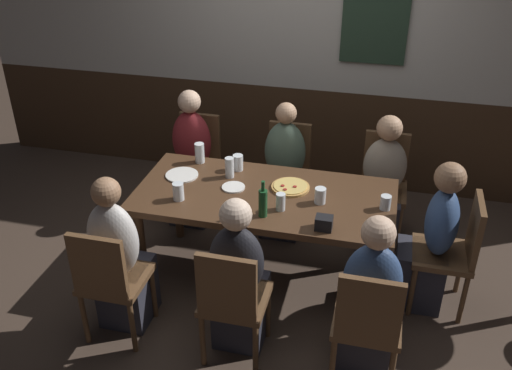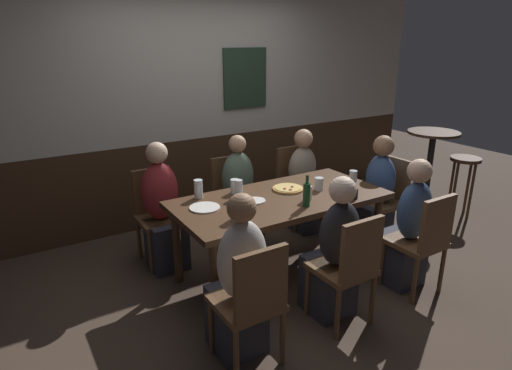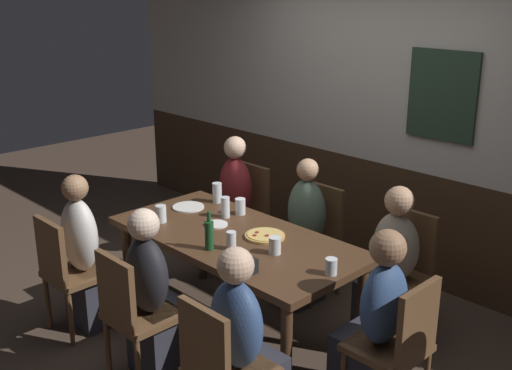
{
  "view_description": "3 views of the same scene",
  "coord_description": "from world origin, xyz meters",
  "px_view_note": "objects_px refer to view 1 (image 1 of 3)",
  "views": [
    {
      "loc": [
        0.78,
        -3.4,
        2.8
      ],
      "look_at": [
        -0.04,
        -0.1,
        0.86
      ],
      "focal_mm": 40.01,
      "sensor_mm": 36.0,
      "label": 1
    },
    {
      "loc": [
        -1.99,
        -2.8,
        2.02
      ],
      "look_at": [
        -0.2,
        0.09,
        0.86
      ],
      "focal_mm": 30.04,
      "sensor_mm": 36.0,
      "label": 2
    },
    {
      "loc": [
        2.92,
        -2.66,
        2.4
      ],
      "look_at": [
        0.11,
        0.09,
        1.11
      ],
      "focal_mm": 43.45,
      "sensor_mm": 36.0,
      "label": 3
    }
  ],
  "objects_px": {
    "chair_left_near": "(109,278)",
    "pint_glass_pale": "(238,164)",
    "chair_head_east": "(455,248)",
    "pint_glass_stout": "(281,203)",
    "chair_mid_far": "(287,169)",
    "person_left_near": "(121,264)",
    "pizza": "(290,187)",
    "chair_left_far": "(197,158)",
    "pint_glass_amber": "(385,203)",
    "chair_right_far": "(383,180)",
    "tumbler_short": "(320,197)",
    "person_right_near": "(369,305)",
    "person_mid_near": "(239,284)",
    "tumbler_water": "(200,154)",
    "beer_bottle_green": "(263,202)",
    "plate_white_large": "(182,175)",
    "plate_white_small": "(233,187)",
    "person_mid_far": "(283,180)",
    "condiment_caddy": "(324,223)",
    "person_right_far": "(382,192)",
    "beer_glass_half": "(178,192)",
    "chair_mid_near": "(232,299)",
    "beer_glass_tall": "(230,168)",
    "person_left_far": "(191,167)",
    "dining_table": "(264,203)",
    "person_head_east": "(430,247)",
    "chair_right_near": "(367,321)"
  },
  "relations": [
    {
      "from": "chair_head_east",
      "to": "person_mid_far",
      "type": "bearing_deg",
      "value": 152.51
    },
    {
      "from": "chair_mid_near",
      "to": "chair_right_far",
      "type": "xyz_separation_m",
      "value": [
        0.81,
        1.72,
        0.0
      ]
    },
    {
      "from": "pizza",
      "to": "person_mid_near",
      "type": "bearing_deg",
      "value": -101.37
    },
    {
      "from": "person_right_near",
      "to": "pint_glass_pale",
      "type": "distance_m",
      "value": 1.51
    },
    {
      "from": "chair_mid_near",
      "to": "beer_glass_tall",
      "type": "height_order",
      "value": "beer_glass_tall"
    },
    {
      "from": "plate_white_small",
      "to": "person_mid_far",
      "type": "bearing_deg",
      "value": 70.49
    },
    {
      "from": "person_mid_near",
      "to": "plate_white_large",
      "type": "height_order",
      "value": "person_mid_near"
    },
    {
      "from": "chair_left_near",
      "to": "person_right_near",
      "type": "relative_size",
      "value": 0.78
    },
    {
      "from": "person_left_near",
      "to": "person_left_far",
      "type": "distance_m",
      "value": 1.39
    },
    {
      "from": "chair_mid_far",
      "to": "chair_left_far",
      "type": "relative_size",
      "value": 1.0
    },
    {
      "from": "condiment_caddy",
      "to": "pizza",
      "type": "bearing_deg",
      "value": 123.61
    },
    {
      "from": "dining_table",
      "to": "chair_mid_far",
      "type": "height_order",
      "value": "chair_mid_far"
    },
    {
      "from": "plate_white_large",
      "to": "condiment_caddy",
      "type": "distance_m",
      "value": 1.22
    },
    {
      "from": "person_left_near",
      "to": "plate_white_small",
      "type": "xyz_separation_m",
      "value": [
        0.57,
        0.72,
        0.26
      ]
    },
    {
      "from": "tumbler_water",
      "to": "pint_glass_amber",
      "type": "relative_size",
      "value": 1.57
    },
    {
      "from": "person_right_near",
      "to": "pint_glass_stout",
      "type": "height_order",
      "value": "person_right_near"
    },
    {
      "from": "chair_head_east",
      "to": "pint_glass_stout",
      "type": "relative_size",
      "value": 7.15
    },
    {
      "from": "beer_glass_half",
      "to": "beer_bottle_green",
      "type": "height_order",
      "value": "beer_bottle_green"
    },
    {
      "from": "person_mid_near",
      "to": "tumbler_water",
      "type": "xyz_separation_m",
      "value": [
        -0.6,
        1.05,
        0.33
      ]
    },
    {
      "from": "pizza",
      "to": "condiment_caddy",
      "type": "distance_m",
      "value": 0.55
    },
    {
      "from": "chair_mid_far",
      "to": "plate_white_small",
      "type": "relative_size",
      "value": 5.24
    },
    {
      "from": "person_right_near",
      "to": "condiment_caddy",
      "type": "xyz_separation_m",
      "value": [
        -0.34,
        0.36,
        0.31
      ]
    },
    {
      "from": "chair_mid_near",
      "to": "chair_right_far",
      "type": "bearing_deg",
      "value": 64.72
    },
    {
      "from": "person_right_near",
      "to": "pint_glass_stout",
      "type": "bearing_deg",
      "value": 141.88
    },
    {
      "from": "beer_bottle_green",
      "to": "plate_white_large",
      "type": "relative_size",
      "value": 1.07
    },
    {
      "from": "chair_left_near",
      "to": "pint_glass_pale",
      "type": "distance_m",
      "value": 1.31
    },
    {
      "from": "chair_mid_near",
      "to": "person_left_near",
      "type": "relative_size",
      "value": 0.76
    },
    {
      "from": "chair_right_near",
      "to": "person_left_near",
      "type": "bearing_deg",
      "value": 174.29
    },
    {
      "from": "chair_left_far",
      "to": "pint_glass_amber",
      "type": "distance_m",
      "value": 1.88
    },
    {
      "from": "person_left_near",
      "to": "pizza",
      "type": "height_order",
      "value": "person_left_near"
    },
    {
      "from": "chair_mid_far",
      "to": "pint_glass_stout",
      "type": "bearing_deg",
      "value": -81.62
    },
    {
      "from": "chair_right_far",
      "to": "pint_glass_stout",
      "type": "distance_m",
      "value": 1.26
    },
    {
      "from": "chair_head_east",
      "to": "plate_white_large",
      "type": "height_order",
      "value": "chair_head_east"
    },
    {
      "from": "pizza",
      "to": "beer_bottle_green",
      "type": "bearing_deg",
      "value": -105.24
    },
    {
      "from": "chair_head_east",
      "to": "person_right_far",
      "type": "relative_size",
      "value": 0.79
    },
    {
      "from": "person_right_far",
      "to": "beer_glass_half",
      "type": "height_order",
      "value": "person_right_far"
    },
    {
      "from": "tumbler_water",
      "to": "beer_glass_half",
      "type": "relative_size",
      "value": 1.26
    },
    {
      "from": "chair_right_far",
      "to": "tumbler_short",
      "type": "bearing_deg",
      "value": -115.01
    },
    {
      "from": "chair_left_far",
      "to": "chair_mid_far",
      "type": "bearing_deg",
      "value": 0.0
    },
    {
      "from": "chair_left_near",
      "to": "pizza",
      "type": "height_order",
      "value": "chair_left_near"
    },
    {
      "from": "chair_right_far",
      "to": "tumbler_short",
      "type": "xyz_separation_m",
      "value": [
        -0.41,
        -0.88,
        0.29
      ]
    },
    {
      "from": "chair_mid_near",
      "to": "chair_left_far",
      "type": "distance_m",
      "value": 1.9
    },
    {
      "from": "person_right_far",
      "to": "beer_bottle_green",
      "type": "height_order",
      "value": "person_right_far"
    },
    {
      "from": "tumbler_water",
      "to": "condiment_caddy",
      "type": "xyz_separation_m",
      "value": [
        1.07,
        -0.69,
        -0.02
      ]
    },
    {
      "from": "chair_mid_far",
      "to": "pint_glass_stout",
      "type": "height_order",
      "value": "chair_mid_far"
    },
    {
      "from": "beer_glass_half",
      "to": "dining_table",
      "type": "bearing_deg",
      "value": 21.12
    },
    {
      "from": "chair_right_far",
      "to": "person_head_east",
      "type": "distance_m",
      "value": 0.93
    },
    {
      "from": "pint_glass_amber",
      "to": "chair_right_far",
      "type": "bearing_deg",
      "value": 91.97
    },
    {
      "from": "person_mid_far",
      "to": "chair_left_far",
      "type": "bearing_deg",
      "value": 168.65
    },
    {
      "from": "chair_head_east",
      "to": "person_left_near",
      "type": "bearing_deg",
      "value": -162.04
    }
  ]
}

